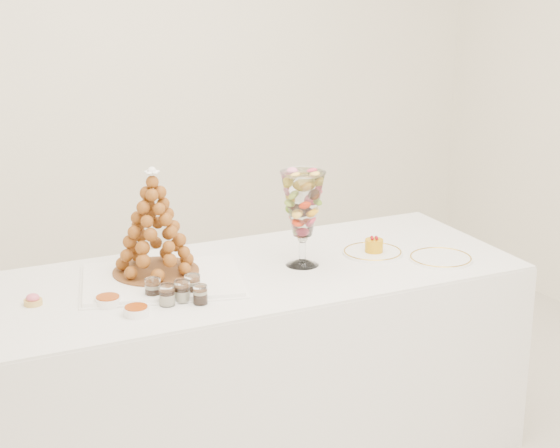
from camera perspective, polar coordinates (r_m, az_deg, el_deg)
room_walls at (r=3.21m, az=1.27°, el=12.67°), size 4.54×4.04×2.82m
buffet_table at (r=3.76m, az=-1.81°, el=-8.64°), size 2.14×0.94×0.80m
lace_tray at (r=3.52m, az=-7.23°, el=-3.41°), size 0.68×0.58×0.02m
macaron_vase at (r=3.61m, az=1.39°, el=1.15°), size 0.17×0.17×0.37m
cake_plate at (r=3.82m, az=5.66°, el=-1.74°), size 0.24×0.24×0.01m
spare_plate at (r=3.79m, az=9.77°, el=-2.08°), size 0.25×0.25×0.01m
pink_tart at (r=3.40m, az=-14.82°, el=-4.51°), size 0.06×0.06×0.04m
verrine_a at (r=3.36m, az=-7.76°, el=-3.93°), size 0.06×0.06×0.08m
verrine_b at (r=3.32m, az=-5.99°, el=-4.09°), size 0.07×0.07×0.08m
verrine_c at (r=3.38m, az=-5.36°, el=-3.73°), size 0.07×0.07×0.08m
verrine_d at (r=3.30m, az=-6.90°, el=-4.32°), size 0.06×0.06×0.08m
verrine_e at (r=3.30m, az=-4.88°, el=-4.31°), size 0.06×0.06×0.07m
ramekin_back at (r=3.34m, az=-10.44°, el=-4.65°), size 0.09×0.09×0.03m
ramekin_front at (r=3.24m, az=-8.76°, el=-5.27°), size 0.09×0.09×0.03m
croquembouche at (r=3.52m, az=-7.69°, el=0.13°), size 0.33×0.33×0.41m
mousse_cake at (r=3.81m, az=5.75°, el=-1.30°), size 0.07×0.07×0.06m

